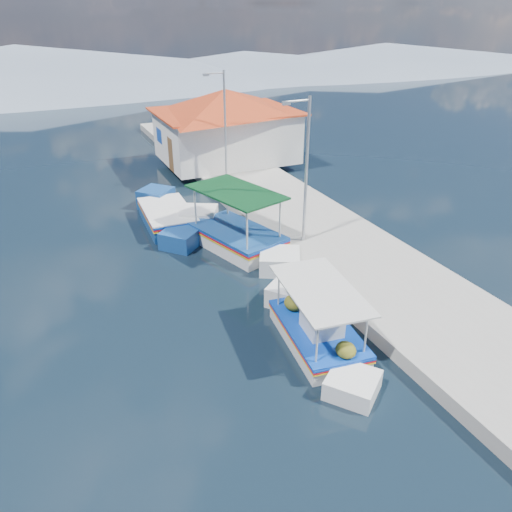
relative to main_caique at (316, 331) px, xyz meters
name	(u,v)px	position (x,y,z in m)	size (l,w,h in m)	color
ground	(220,295)	(-1.77, 3.89, -0.43)	(160.00, 160.00, 0.00)	black
quay	(287,210)	(4.13, 9.89, -0.18)	(5.00, 44.00, 0.50)	#9E9B93
bollards	(255,214)	(2.03, 9.14, 0.22)	(0.20, 17.20, 0.30)	#A5A8AD
main_caique	(316,331)	(0.00, 0.00, 0.00)	(2.46, 6.67, 2.21)	white
caique_green_canopy	(237,238)	(0.37, 7.46, 0.01)	(3.76, 7.42, 2.90)	white
caique_blue_hull	(167,218)	(-1.76, 11.10, -0.08)	(2.33, 7.22, 1.28)	navy
harbor_building	(226,124)	(4.43, 18.89, 2.35)	(10.49, 10.49, 4.40)	white
lamp_post_near	(305,165)	(2.74, 5.89, 3.43)	(1.21, 0.14, 6.00)	#A5A8AD
lamp_post_far	(223,121)	(2.74, 14.89, 3.43)	(1.21, 0.14, 6.00)	#A5A8AD
mountain_ridge	(115,68)	(4.77, 59.89, 1.61)	(171.40, 96.00, 5.50)	gray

